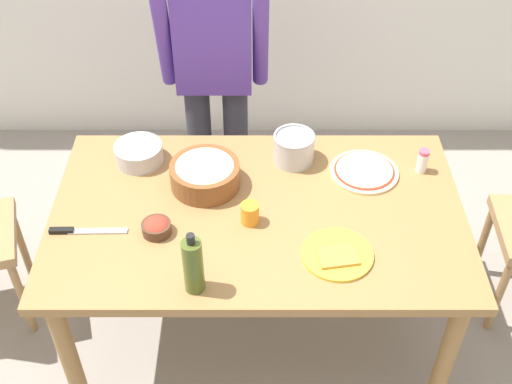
{
  "coord_description": "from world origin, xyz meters",
  "views": [
    {
      "loc": [
        -0.01,
        -1.82,
        2.49
      ],
      "look_at": [
        0.0,
        0.05,
        0.81
      ],
      "focal_mm": 45.48,
      "sensor_mm": 36.0,
      "label": 1
    }
  ],
  "objects_px": {
    "plate_with_slice": "(336,254)",
    "dining_table": "(256,227)",
    "steel_pot": "(292,147)",
    "salt_shaker": "(421,160)",
    "person_cook": "(212,67)",
    "popcorn_bowl": "(203,173)",
    "mixing_bowl_steel": "(137,154)",
    "small_sauce_bowl": "(155,227)",
    "cup_orange": "(248,213)",
    "pizza_raw_on_board": "(362,171)",
    "chef_knife": "(77,231)",
    "olive_oil_bottle": "(192,265)"
  },
  "relations": [
    {
      "from": "plate_with_slice",
      "to": "olive_oil_bottle",
      "type": "height_order",
      "value": "olive_oil_bottle"
    },
    {
      "from": "cup_orange",
      "to": "salt_shaker",
      "type": "bearing_deg",
      "value": 23.03
    },
    {
      "from": "dining_table",
      "to": "cup_orange",
      "type": "relative_size",
      "value": 18.82
    },
    {
      "from": "cup_orange",
      "to": "chef_knife",
      "type": "relative_size",
      "value": 0.29
    },
    {
      "from": "small_sauce_bowl",
      "to": "olive_oil_bottle",
      "type": "distance_m",
      "value": 0.32
    },
    {
      "from": "popcorn_bowl",
      "to": "steel_pot",
      "type": "xyz_separation_m",
      "value": [
        0.36,
        0.16,
        0.0
      ]
    },
    {
      "from": "plate_with_slice",
      "to": "salt_shaker",
      "type": "xyz_separation_m",
      "value": [
        0.39,
        0.48,
        0.04
      ]
    },
    {
      "from": "olive_oil_bottle",
      "to": "salt_shaker",
      "type": "bearing_deg",
      "value": 34.93
    },
    {
      "from": "small_sauce_bowl",
      "to": "chef_knife",
      "type": "bearing_deg",
      "value": 179.8
    },
    {
      "from": "steel_pot",
      "to": "pizza_raw_on_board",
      "type": "bearing_deg",
      "value": -16.52
    },
    {
      "from": "steel_pot",
      "to": "salt_shaker",
      "type": "distance_m",
      "value": 0.53
    },
    {
      "from": "person_cook",
      "to": "steel_pot",
      "type": "distance_m",
      "value": 0.58
    },
    {
      "from": "small_sauce_bowl",
      "to": "salt_shaker",
      "type": "height_order",
      "value": "salt_shaker"
    },
    {
      "from": "small_sauce_bowl",
      "to": "salt_shaker",
      "type": "bearing_deg",
      "value": 18.76
    },
    {
      "from": "person_cook",
      "to": "olive_oil_bottle",
      "type": "xyz_separation_m",
      "value": [
        -0.02,
        -1.14,
        -0.07
      ]
    },
    {
      "from": "dining_table",
      "to": "person_cook",
      "type": "distance_m",
      "value": 0.83
    },
    {
      "from": "small_sauce_bowl",
      "to": "popcorn_bowl",
      "type": "bearing_deg",
      "value": 58.45
    },
    {
      "from": "plate_with_slice",
      "to": "dining_table",
      "type": "bearing_deg",
      "value": 140.01
    },
    {
      "from": "person_cook",
      "to": "small_sauce_bowl",
      "type": "bearing_deg",
      "value": -101.54
    },
    {
      "from": "small_sauce_bowl",
      "to": "cup_orange",
      "type": "distance_m",
      "value": 0.35
    },
    {
      "from": "popcorn_bowl",
      "to": "salt_shaker",
      "type": "xyz_separation_m",
      "value": [
        0.88,
        0.09,
        -0.01
      ]
    },
    {
      "from": "mixing_bowl_steel",
      "to": "salt_shaker",
      "type": "xyz_separation_m",
      "value": [
        1.17,
        -0.07,
        0.01
      ]
    },
    {
      "from": "pizza_raw_on_board",
      "to": "plate_with_slice",
      "type": "xyz_separation_m",
      "value": [
        -0.15,
        -0.46,
        -0.0
      ]
    },
    {
      "from": "person_cook",
      "to": "cup_orange",
      "type": "height_order",
      "value": "person_cook"
    },
    {
      "from": "mixing_bowl_steel",
      "to": "small_sauce_bowl",
      "type": "xyz_separation_m",
      "value": [
        0.12,
        -0.42,
        -0.01
      ]
    },
    {
      "from": "popcorn_bowl",
      "to": "salt_shaker",
      "type": "relative_size",
      "value": 2.64
    },
    {
      "from": "person_cook",
      "to": "chef_knife",
      "type": "xyz_separation_m",
      "value": [
        -0.47,
        -0.87,
        -0.17
      ]
    },
    {
      "from": "small_sauce_bowl",
      "to": "steel_pot",
      "type": "distance_m",
      "value": 0.68
    },
    {
      "from": "small_sauce_bowl",
      "to": "steel_pot",
      "type": "bearing_deg",
      "value": 39.13
    },
    {
      "from": "pizza_raw_on_board",
      "to": "salt_shaker",
      "type": "distance_m",
      "value": 0.24
    },
    {
      "from": "mixing_bowl_steel",
      "to": "cup_orange",
      "type": "xyz_separation_m",
      "value": [
        0.47,
        -0.37,
        0.0
      ]
    },
    {
      "from": "plate_with_slice",
      "to": "chef_knife",
      "type": "relative_size",
      "value": 0.9
    },
    {
      "from": "pizza_raw_on_board",
      "to": "dining_table",
      "type": "bearing_deg",
      "value": -153.06
    },
    {
      "from": "dining_table",
      "to": "steel_pot",
      "type": "distance_m",
      "value": 0.38
    },
    {
      "from": "pizza_raw_on_board",
      "to": "small_sauce_bowl",
      "type": "height_order",
      "value": "small_sauce_bowl"
    },
    {
      "from": "cup_orange",
      "to": "chef_knife",
      "type": "xyz_separation_m",
      "value": [
        -0.64,
        -0.06,
        -0.04
      ]
    },
    {
      "from": "popcorn_bowl",
      "to": "cup_orange",
      "type": "bearing_deg",
      "value": -49.76
    },
    {
      "from": "dining_table",
      "to": "steel_pot",
      "type": "height_order",
      "value": "steel_pot"
    },
    {
      "from": "pizza_raw_on_board",
      "to": "cup_orange",
      "type": "bearing_deg",
      "value": -148.66
    },
    {
      "from": "mixing_bowl_steel",
      "to": "olive_oil_bottle",
      "type": "xyz_separation_m",
      "value": [
        0.28,
        -0.69,
        0.07
      ]
    },
    {
      "from": "mixing_bowl_steel",
      "to": "popcorn_bowl",
      "type": "bearing_deg",
      "value": -28.06
    },
    {
      "from": "cup_orange",
      "to": "olive_oil_bottle",
      "type": "bearing_deg",
      "value": -119.9
    },
    {
      "from": "popcorn_bowl",
      "to": "small_sauce_bowl",
      "type": "xyz_separation_m",
      "value": [
        -0.17,
        -0.27,
        -0.03
      ]
    },
    {
      "from": "person_cook",
      "to": "popcorn_bowl",
      "type": "height_order",
      "value": "person_cook"
    },
    {
      "from": "steel_pot",
      "to": "small_sauce_bowl",
      "type": "bearing_deg",
      "value": -140.87
    },
    {
      "from": "steel_pot",
      "to": "chef_knife",
      "type": "relative_size",
      "value": 0.6
    },
    {
      "from": "dining_table",
      "to": "steel_pot",
      "type": "relative_size",
      "value": 9.22
    },
    {
      "from": "mixing_bowl_steel",
      "to": "chef_knife",
      "type": "height_order",
      "value": "mixing_bowl_steel"
    },
    {
      "from": "mixing_bowl_steel",
      "to": "steel_pot",
      "type": "bearing_deg",
      "value": 0.5
    },
    {
      "from": "popcorn_bowl",
      "to": "mixing_bowl_steel",
      "type": "relative_size",
      "value": 1.4
    }
  ]
}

